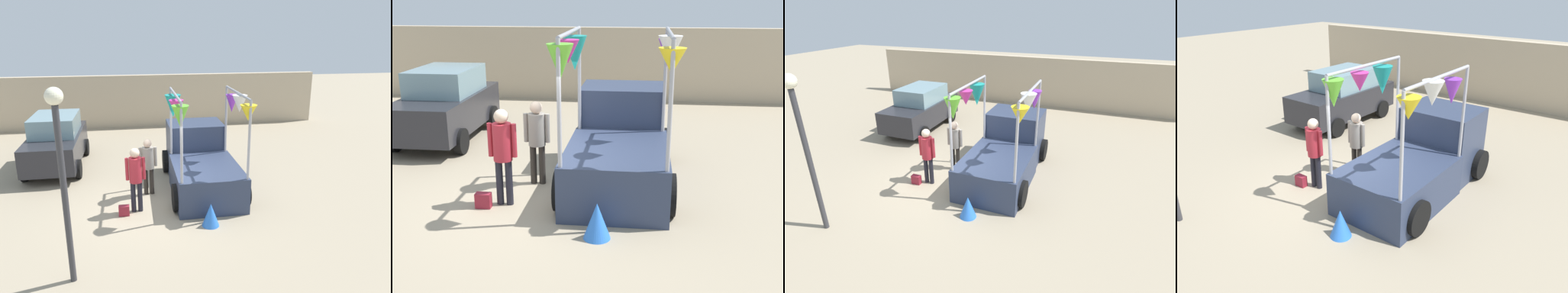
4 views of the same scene
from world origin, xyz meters
TOP-DOWN VIEW (x-y plane):
  - ground_plane at (0.00, 0.00)m, footprint 60.00×60.00m
  - vendor_truck at (1.51, 1.36)m, footprint 2.33×4.09m
  - parked_car at (-3.23, 3.84)m, footprint 1.88×4.00m
  - person_customer at (-0.51, -0.23)m, footprint 0.53×0.34m
  - person_vendor at (-0.13, 0.88)m, footprint 0.53×0.34m
  - handbag at (-0.86, -0.43)m, footprint 0.28×0.16m
  - brick_boundary_wall at (0.00, 9.41)m, footprint 18.00×0.36m
  - folded_kite_bundle_azure at (1.30, -1.36)m, footprint 0.51×0.51m

SIDE VIEW (x-z plane):
  - ground_plane at x=0.00m, z-range 0.00..0.00m
  - handbag at x=-0.86m, z-range 0.00..0.28m
  - folded_kite_bundle_azure at x=1.30m, z-range 0.00..0.60m
  - vendor_truck at x=1.51m, z-range -0.70..2.42m
  - parked_car at x=-3.23m, z-range 0.00..1.88m
  - person_vendor at x=-0.13m, z-range 0.18..1.89m
  - person_customer at x=-0.51m, z-range 0.20..2.00m
  - brick_boundary_wall at x=0.00m, z-range 0.00..2.60m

